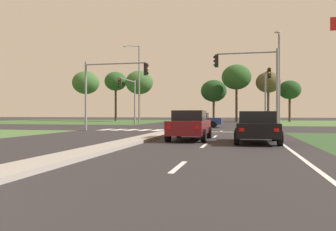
{
  "coord_description": "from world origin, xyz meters",
  "views": [
    {
      "loc": [
        5.09,
        -2.79,
        1.35
      ],
      "look_at": [
        -1.41,
        27.02,
        1.22
      ],
      "focal_mm": 36.51,
      "sensor_mm": 36.0,
      "label": 1
    }
  ],
  "objects_px": {
    "car_blue_third": "(199,120)",
    "treeline_second": "(116,82)",
    "traffic_signal_far_left": "(129,93)",
    "traffic_signal_near_right": "(254,75)",
    "pedestrian_at_median": "(198,115)",
    "treeline_third": "(139,83)",
    "car_grey_sixth": "(203,117)",
    "treeline_sixth": "(236,77)",
    "car_navy_near": "(182,119)",
    "street_lamp_third": "(138,81)",
    "treeline_seventh": "(290,90)",
    "street_lamp_second": "(279,76)",
    "treeline_fourth": "(214,91)",
    "treeline_fifth": "(268,83)",
    "car_black_fifth": "(257,127)",
    "traffic_signal_near_left": "(109,82)",
    "treeline_near": "(86,83)",
    "traffic_signal_far_right": "(267,87)",
    "car_maroon_second": "(190,125)",
    "car_teal_fourth": "(194,118)"
  },
  "relations": [
    {
      "from": "car_black_fifth",
      "to": "traffic_signal_far_left",
      "type": "xyz_separation_m",
      "value": [
        -13.35,
        20.89,
        3.05
      ]
    },
    {
      "from": "car_black_fifth",
      "to": "pedestrian_at_median",
      "type": "xyz_separation_m",
      "value": [
        -6.01,
        25.27,
        0.43
      ]
    },
    {
      "from": "car_blue_third",
      "to": "car_teal_fourth",
      "type": "relative_size",
      "value": 1.07
    },
    {
      "from": "pedestrian_at_median",
      "to": "treeline_near",
      "type": "bearing_deg",
      "value": 40.43
    },
    {
      "from": "street_lamp_second",
      "to": "treeline_third",
      "type": "bearing_deg",
      "value": 128.82
    },
    {
      "from": "treeline_second",
      "to": "street_lamp_second",
      "type": "bearing_deg",
      "value": -46.48
    },
    {
      "from": "street_lamp_second",
      "to": "pedestrian_at_median",
      "type": "distance_m",
      "value": 12.7
    },
    {
      "from": "street_lamp_third",
      "to": "pedestrian_at_median",
      "type": "height_order",
      "value": "street_lamp_third"
    },
    {
      "from": "car_black_fifth",
      "to": "traffic_signal_near_left",
      "type": "distance_m",
      "value": 15.3
    },
    {
      "from": "traffic_signal_far_left",
      "to": "treeline_fifth",
      "type": "xyz_separation_m",
      "value": [
        16.99,
        22.78,
        2.87
      ]
    },
    {
      "from": "car_black_fifth",
      "to": "treeline_seventh",
      "type": "bearing_deg",
      "value": 80.92
    },
    {
      "from": "car_maroon_second",
      "to": "traffic_signal_far_right",
      "type": "relative_size",
      "value": 0.76
    },
    {
      "from": "street_lamp_second",
      "to": "treeline_near",
      "type": "distance_m",
      "value": 47.72
    },
    {
      "from": "car_teal_fourth",
      "to": "treeline_fourth",
      "type": "relative_size",
      "value": 0.55
    },
    {
      "from": "treeline_near",
      "to": "treeline_fifth",
      "type": "bearing_deg",
      "value": -8.48
    },
    {
      "from": "traffic_signal_near_right",
      "to": "car_blue_third",
      "type": "bearing_deg",
      "value": 122.13
    },
    {
      "from": "traffic_signal_near_right",
      "to": "treeline_third",
      "type": "relative_size",
      "value": 0.66
    },
    {
      "from": "pedestrian_at_median",
      "to": "treeline_fourth",
      "type": "xyz_separation_m",
      "value": [
        0.09,
        22.9,
        4.5
      ]
    },
    {
      "from": "treeline_third",
      "to": "treeline_sixth",
      "type": "bearing_deg",
      "value": 0.93
    },
    {
      "from": "car_grey_sixth",
      "to": "traffic_signal_near_left",
      "type": "distance_m",
      "value": 39.82
    },
    {
      "from": "treeline_near",
      "to": "treeline_fourth",
      "type": "distance_m",
      "value": 26.56
    },
    {
      "from": "car_maroon_second",
      "to": "street_lamp_second",
      "type": "xyz_separation_m",
      "value": [
        6.0,
        15.65,
        4.15
      ]
    },
    {
      "from": "street_lamp_second",
      "to": "treeline_seventh",
      "type": "relative_size",
      "value": 1.2
    },
    {
      "from": "treeline_third",
      "to": "treeline_seventh",
      "type": "distance_m",
      "value": 27.09
    },
    {
      "from": "car_maroon_second",
      "to": "treeline_fifth",
      "type": "height_order",
      "value": "treeline_fifth"
    },
    {
      "from": "car_grey_sixth",
      "to": "treeline_third",
      "type": "height_order",
      "value": "treeline_third"
    },
    {
      "from": "treeline_seventh",
      "to": "traffic_signal_far_right",
      "type": "bearing_deg",
      "value": -102.2
    },
    {
      "from": "car_navy_near",
      "to": "treeline_seventh",
      "type": "xyz_separation_m",
      "value": [
        15.74,
        20.56,
        4.84
      ]
    },
    {
      "from": "car_blue_third",
      "to": "treeline_second",
      "type": "relative_size",
      "value": 0.48
    },
    {
      "from": "street_lamp_second",
      "to": "traffic_signal_near_left",
      "type": "bearing_deg",
      "value": -153.29
    },
    {
      "from": "traffic_signal_far_left",
      "to": "traffic_signal_near_right",
      "type": "height_order",
      "value": "traffic_signal_near_right"
    },
    {
      "from": "car_grey_sixth",
      "to": "pedestrian_at_median",
      "type": "bearing_deg",
      "value": 94.71
    },
    {
      "from": "car_navy_near",
      "to": "treeline_fourth",
      "type": "height_order",
      "value": "treeline_fourth"
    },
    {
      "from": "traffic_signal_far_right",
      "to": "treeline_sixth",
      "type": "distance_m",
      "value": 24.06
    },
    {
      "from": "traffic_signal_far_left",
      "to": "street_lamp_second",
      "type": "xyz_separation_m",
      "value": [
        16.02,
        -4.08,
        1.12
      ]
    },
    {
      "from": "car_blue_third",
      "to": "car_navy_near",
      "type": "bearing_deg",
      "value": -159.78
    },
    {
      "from": "treeline_fourth",
      "to": "treeline_seventh",
      "type": "xyz_separation_m",
      "value": [
        13.48,
        -0.89,
        -0.09
      ]
    },
    {
      "from": "traffic_signal_far_right",
      "to": "car_navy_near",
      "type": "bearing_deg",
      "value": 149.79
    },
    {
      "from": "traffic_signal_far_right",
      "to": "traffic_signal_near_left",
      "type": "relative_size",
      "value": 1.06
    },
    {
      "from": "traffic_signal_far_right",
      "to": "treeline_near",
      "type": "bearing_deg",
      "value": 140.56
    },
    {
      "from": "street_lamp_third",
      "to": "car_blue_third",
      "type": "bearing_deg",
      "value": -45.16
    },
    {
      "from": "car_navy_near",
      "to": "traffic_signal_far_left",
      "type": "bearing_deg",
      "value": 48.44
    },
    {
      "from": "street_lamp_third",
      "to": "treeline_fourth",
      "type": "xyz_separation_m",
      "value": [
        8.43,
        20.73,
        -0.13
      ]
    },
    {
      "from": "traffic_signal_near_right",
      "to": "pedestrian_at_median",
      "type": "bearing_deg",
      "value": 111.88
    },
    {
      "from": "treeline_fifth",
      "to": "car_grey_sixth",
      "type": "bearing_deg",
      "value": 154.17
    },
    {
      "from": "car_black_fifth",
      "to": "treeline_fourth",
      "type": "distance_m",
      "value": 48.79
    },
    {
      "from": "traffic_signal_near_left",
      "to": "treeline_fourth",
      "type": "distance_m",
      "value": 38.83
    },
    {
      "from": "pedestrian_at_median",
      "to": "treeline_third",
      "type": "relative_size",
      "value": 0.18
    },
    {
      "from": "car_navy_near",
      "to": "street_lamp_third",
      "type": "xyz_separation_m",
      "value": [
        -6.18,
        0.72,
        5.06
      ]
    },
    {
      "from": "treeline_fourth",
      "to": "treeline_fifth",
      "type": "height_order",
      "value": "treeline_fifth"
    }
  ]
}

